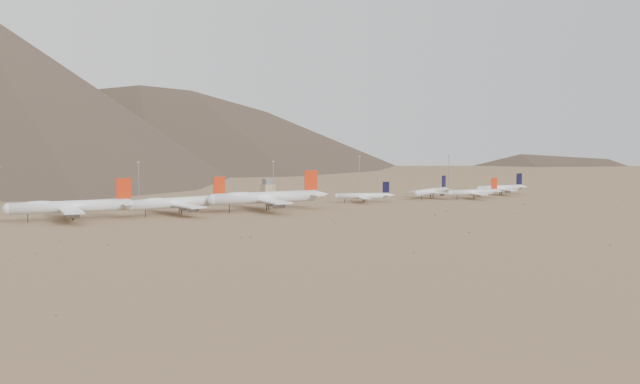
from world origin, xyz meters
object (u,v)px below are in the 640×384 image
narrowbody_a (364,196)px  narrowbody_b (432,191)px  widebody_east (266,197)px  control_tower (268,188)px  widebody_centre (179,202)px  widebody_west (71,206)px

narrowbody_a → narrowbody_b: 57.16m
widebody_east → control_tower: 105.01m
widebody_centre → narrowbody_a: widebody_centre is taller
widebody_west → widebody_east: size_ratio=0.94×
narrowbody_a → narrowbody_b: bearing=22.4°
narrowbody_a → control_tower: 85.97m
widebody_west → narrowbody_a: widebody_west is taller
widebody_centre → narrowbody_a: bearing=-3.7°
narrowbody_b → widebody_east: bearing=164.2°
narrowbody_a → control_tower: size_ratio=3.22×
widebody_east → narrowbody_a: widebody_east is taller
widebody_centre → narrowbody_b: bearing=-4.2°
widebody_west → widebody_east: (110.70, -10.36, 0.47)m
narrowbody_b → widebody_west: bearing=159.5°
widebody_east → narrowbody_b: size_ratio=1.80×
widebody_east → narrowbody_b: (135.03, 12.14, -3.11)m
widebody_centre → control_tower: size_ratio=5.73×
widebody_west → narrowbody_b: (245.73, 1.78, -2.63)m
widebody_west → narrowbody_b: widebody_west is taller
control_tower → widebody_east: bearing=-118.0°
widebody_east → widebody_centre: bearing=177.0°
narrowbody_a → control_tower: (-28.53, 81.09, 0.94)m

